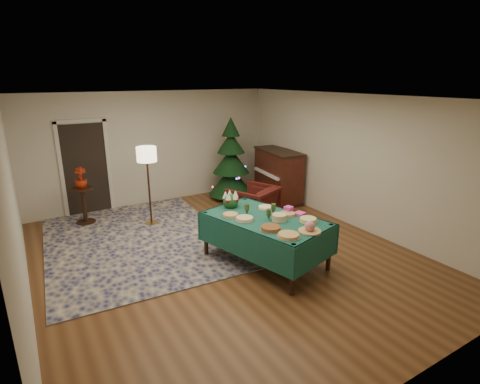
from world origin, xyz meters
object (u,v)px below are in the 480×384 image
piano (278,176)px  potted_plant (81,182)px  buffet_table (265,227)px  side_table (84,206)px  gift_box (289,209)px  christmas_tree (231,163)px  armchair (253,203)px  floor_lamp (147,159)px

piano → potted_plant: bearing=169.6°
buffet_table → piano: (2.20, 2.61, -0.01)m
side_table → piano: 4.56m
buffet_table → potted_plant: (-2.28, 3.44, 0.27)m
gift_box → christmas_tree: size_ratio=0.06×
armchair → piano: (1.40, 1.02, 0.18)m
gift_box → christmas_tree: 3.44m
gift_box → side_table: (-2.77, 3.42, -0.47)m
gift_box → armchair: bearing=78.7°
armchair → potted_plant: potted_plant is taller
armchair → side_table: armchair is taller
buffet_table → gift_box: size_ratio=17.96×
christmas_tree → floor_lamp: bearing=-163.9°
armchair → potted_plant: 3.62m
potted_plant → christmas_tree: (3.56, -0.07, 0.02)m
armchair → side_table: bearing=-53.3°
floor_lamp → piano: size_ratio=1.07×
gift_box → buffet_table: bearing=-177.8°
floor_lamp → piano: floor_lamp is taller
side_table → christmas_tree: christmas_tree is taller
buffet_table → christmas_tree: christmas_tree is taller
buffet_table → christmas_tree: (1.28, 3.36, 0.29)m
buffet_table → potted_plant: size_ratio=5.23×
floor_lamp → potted_plant: size_ratio=3.80×
armchair → potted_plant: size_ratio=2.06×
armchair → side_table: size_ratio=1.15×
gift_box → potted_plant: potted_plant is taller
gift_box → christmas_tree: christmas_tree is taller
armchair → christmas_tree: bearing=-127.5°
potted_plant → piano: 4.57m
buffet_table → piano: size_ratio=1.47×
floor_lamp → potted_plant: 1.50m
gift_box → floor_lamp: 3.14m
side_table → gift_box: bearing=-51.0°
side_table → buffet_table: bearing=-56.4°
gift_box → side_table: gift_box is taller
floor_lamp → armchair: bearing=-30.0°
buffet_table → potted_plant: bearing=123.6°
floor_lamp → side_table: (-1.20, 0.75, -1.03)m
buffet_table → armchair: size_ratio=2.54×
floor_lamp → christmas_tree: (2.36, 0.68, -0.48)m
armchair → christmas_tree: 1.90m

